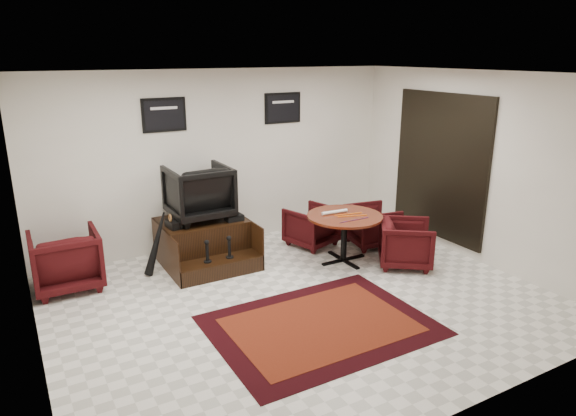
% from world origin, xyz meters
% --- Properties ---
extents(ground, '(6.00, 6.00, 0.00)m').
position_xyz_m(ground, '(0.00, 0.00, 0.00)').
color(ground, white).
rests_on(ground, ground).
extents(room_shell, '(6.02, 5.02, 2.81)m').
position_xyz_m(room_shell, '(0.41, 0.12, 1.79)').
color(room_shell, white).
rests_on(room_shell, ground).
extents(area_rug, '(2.48, 1.86, 0.01)m').
position_xyz_m(area_rug, '(-0.13, -0.65, 0.01)').
color(area_rug, black).
rests_on(area_rug, ground).
extents(shine_podium, '(1.26, 1.29, 0.65)m').
position_xyz_m(shine_podium, '(-0.61, 1.81, 0.30)').
color(shine_podium, black).
rests_on(shine_podium, ground).
extents(shine_chair, '(0.88, 0.82, 0.89)m').
position_xyz_m(shine_chair, '(-0.61, 1.95, 1.09)').
color(shine_chair, black).
rests_on(shine_chair, shine_podium).
extents(shoes_pair, '(0.26, 0.31, 0.11)m').
position_xyz_m(shoes_pair, '(-1.05, 1.74, 0.70)').
color(shoes_pair, black).
rests_on(shoes_pair, shine_podium).
extents(polish_kit, '(0.26, 0.18, 0.09)m').
position_xyz_m(polish_kit, '(-0.20, 1.61, 0.69)').
color(polish_kit, black).
rests_on(polish_kit, shine_podium).
extents(umbrella_black, '(0.35, 0.13, 0.94)m').
position_xyz_m(umbrella_black, '(-1.35, 1.72, 0.47)').
color(umbrella_black, black).
rests_on(umbrella_black, ground).
extents(umbrella_hooked, '(0.31, 0.12, 0.83)m').
position_xyz_m(umbrella_hooked, '(-1.38, 1.74, 0.41)').
color(umbrella_hooked, black).
rests_on(umbrella_hooked, ground).
extents(armchair_side, '(0.86, 0.80, 0.87)m').
position_xyz_m(armchair_side, '(-2.53, 1.86, 0.44)').
color(armchair_side, black).
rests_on(armchair_side, ground).
extents(meeting_table, '(1.12, 1.12, 0.73)m').
position_xyz_m(meeting_table, '(1.22, 0.80, 0.64)').
color(meeting_table, '#4F160B').
rests_on(meeting_table, ground).
extents(table_chair_back, '(0.85, 0.82, 0.72)m').
position_xyz_m(table_chair_back, '(1.15, 1.62, 0.36)').
color(table_chair_back, black).
rests_on(table_chair_back, ground).
extents(table_chair_window, '(0.77, 0.81, 0.73)m').
position_xyz_m(table_chair_window, '(2.02, 1.14, 0.36)').
color(table_chair_window, black).
rests_on(table_chair_window, ground).
extents(table_chair_corner, '(0.98, 0.99, 0.75)m').
position_xyz_m(table_chair_corner, '(1.92, 0.22, 0.38)').
color(table_chair_corner, black).
rests_on(table_chair_corner, ground).
extents(paper_roll, '(0.42, 0.08, 0.05)m').
position_xyz_m(paper_roll, '(1.13, 0.94, 0.75)').
color(paper_roll, silver).
rests_on(paper_roll, meeting_table).
extents(table_clutter, '(0.57, 0.32, 0.01)m').
position_xyz_m(table_clutter, '(1.26, 0.70, 0.74)').
color(table_clutter, orange).
rests_on(table_clutter, meeting_table).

